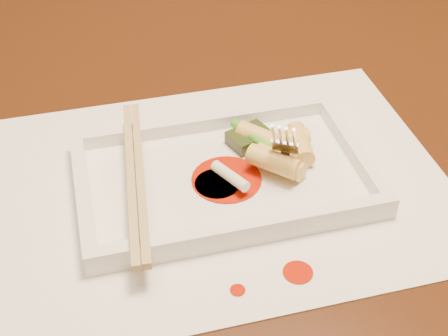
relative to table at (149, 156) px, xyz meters
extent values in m
cube|color=black|center=(0.00, 0.00, 0.08)|extent=(1.40, 0.90, 0.04)
cylinder|color=black|center=(0.62, 0.37, -0.29)|extent=(0.07, 0.07, 0.71)
cube|color=white|center=(0.05, -0.18, 0.10)|extent=(0.40, 0.30, 0.00)
cylinder|color=#B41A05|center=(0.08, -0.29, 0.10)|extent=(0.02, 0.02, 0.00)
cylinder|color=#B41A05|center=(0.03, -0.30, 0.10)|extent=(0.01, 0.01, 0.00)
cube|color=white|center=(0.05, -0.18, 0.11)|extent=(0.26, 0.16, 0.01)
cube|color=white|center=(0.05, -0.11, 0.12)|extent=(0.26, 0.01, 0.01)
cube|color=white|center=(0.05, -0.25, 0.12)|extent=(0.26, 0.01, 0.01)
cube|color=white|center=(-0.08, -0.18, 0.12)|extent=(0.01, 0.14, 0.01)
cube|color=white|center=(0.17, -0.18, 0.12)|extent=(0.01, 0.14, 0.01)
cube|color=black|center=(0.08, -0.14, 0.12)|extent=(0.05, 0.04, 0.01)
cylinder|color=#EAEACC|center=(0.05, -0.19, 0.12)|extent=(0.03, 0.04, 0.01)
cylinder|color=#309417|center=(0.09, -0.16, 0.12)|extent=(0.04, 0.08, 0.01)
cube|color=tan|center=(-0.03, -0.18, 0.13)|extent=(0.03, 0.20, 0.01)
cube|color=tan|center=(-0.03, -0.18, 0.13)|extent=(0.03, 0.20, 0.01)
cylinder|color=#B41A05|center=(0.04, -0.19, 0.11)|extent=(0.04, 0.04, 0.00)
cylinder|color=#B41A05|center=(0.05, -0.18, 0.11)|extent=(0.06, 0.06, 0.00)
cylinder|color=#F2D971|center=(0.10, -0.18, 0.12)|extent=(0.04, 0.05, 0.02)
cylinder|color=#F2D971|center=(0.12, -0.16, 0.12)|extent=(0.04, 0.02, 0.02)
cylinder|color=#F2D971|center=(0.09, -0.19, 0.13)|extent=(0.05, 0.05, 0.02)
cylinder|color=#F2D971|center=(0.12, -0.16, 0.12)|extent=(0.03, 0.05, 0.02)
cylinder|color=#F2D971|center=(0.09, -0.14, 0.12)|extent=(0.04, 0.04, 0.02)
camera|label=1|loc=(-0.06, -0.58, 0.48)|focal=50.00mm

